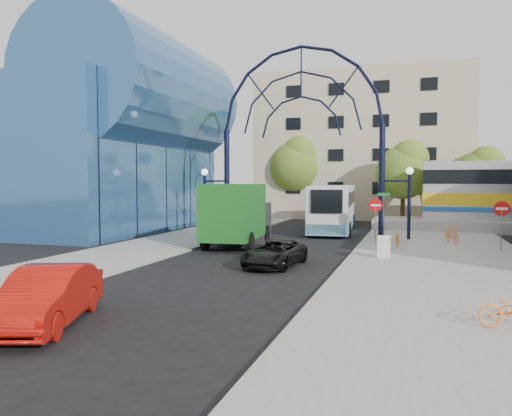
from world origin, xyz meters
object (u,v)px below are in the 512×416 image
(street_name_sign, at_px, (384,206))
(red_sedan, at_px, (47,297))
(sandwich_board, at_px, (384,244))
(bike_near_b, at_px, (452,234))
(city_bus, at_px, (334,207))
(gateway_arch, at_px, (301,102))
(do_not_enter_sign, at_px, (502,214))
(tree_north_b, at_px, (297,164))
(tree_north_a, at_px, (405,169))
(stop_sign, at_px, (376,209))
(tree_north_c, at_px, (481,173))
(black_suv, at_px, (275,253))
(bike_near_a, at_px, (397,238))
(green_truck, at_px, (238,215))

(street_name_sign, xyz_separation_m, red_sedan, (-6.94, -19.60, -1.41))
(sandwich_board, relative_size, bike_near_b, 0.58)
(city_bus, bearing_deg, gateway_arch, -108.30)
(do_not_enter_sign, bearing_deg, tree_north_b, 126.74)
(gateway_arch, distance_m, tree_north_b, 16.72)
(bike_near_b, bearing_deg, city_bus, 119.92)
(do_not_enter_sign, bearing_deg, tree_north_a, 107.03)
(sandwich_board, height_order, bike_near_b, bike_near_b)
(stop_sign, bearing_deg, do_not_enter_sign, -17.88)
(tree_north_c, bearing_deg, city_bus, -141.51)
(tree_north_b, xyz_separation_m, bike_near_b, (12.80, -17.00, -4.63))
(do_not_enter_sign, height_order, red_sedan, do_not_enter_sign)
(tree_north_c, bearing_deg, tree_north_b, 172.88)
(do_not_enter_sign, xyz_separation_m, sandwich_board, (-5.40, -4.02, -1.23))
(city_bus, bearing_deg, tree_north_b, 111.33)
(tree_north_c, relative_size, red_sedan, 1.49)
(gateway_arch, relative_size, bike_near_b, 8.01)
(stop_sign, relative_size, black_suv, 0.62)
(street_name_sign, bearing_deg, do_not_enter_sign, -24.16)
(bike_near_a, height_order, bike_near_b, bike_near_b)
(city_bus, relative_size, black_suv, 3.02)
(do_not_enter_sign, height_order, tree_north_b, tree_north_b)
(tree_north_c, distance_m, bike_near_a, 19.07)
(gateway_arch, height_order, do_not_enter_sign, gateway_arch)
(bike_near_b, bearing_deg, tree_north_a, 82.00)
(street_name_sign, xyz_separation_m, tree_north_a, (0.92, 13.33, 2.48))
(tree_north_b, distance_m, red_sedan, 37.26)
(tree_north_a, bearing_deg, red_sedan, -103.44)
(gateway_arch, bearing_deg, tree_north_c, 48.96)
(tree_north_b, bearing_deg, street_name_sign, -62.35)
(black_suv, bearing_deg, tree_north_b, 106.26)
(red_sedan, xyz_separation_m, bike_near_a, (7.81, 17.22, -0.16))
(red_sedan, bearing_deg, green_truck, 73.71)
(street_name_sign, height_order, tree_north_a, tree_north_a)
(green_truck, bearing_deg, bike_near_a, 4.62)
(street_name_sign, bearing_deg, bike_near_a, -69.94)
(stop_sign, relative_size, tree_north_a, 0.36)
(gateway_arch, distance_m, sandwich_board, 12.52)
(street_name_sign, distance_m, green_truck, 8.48)
(tree_north_c, relative_size, green_truck, 0.93)
(city_bus, height_order, black_suv, city_bus)
(stop_sign, distance_m, tree_north_b, 20.18)
(red_sedan, bearing_deg, street_name_sign, 51.85)
(do_not_enter_sign, bearing_deg, red_sedan, -126.86)
(black_suv, relative_size, bike_near_a, 2.41)
(do_not_enter_sign, relative_size, black_suv, 0.62)
(sandwich_board, bearing_deg, green_truck, 160.21)
(gateway_arch, bearing_deg, stop_sign, -22.63)
(do_not_enter_sign, relative_size, sandwich_board, 2.51)
(do_not_enter_sign, xyz_separation_m, red_sedan, (-12.74, -16.99, -1.26))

